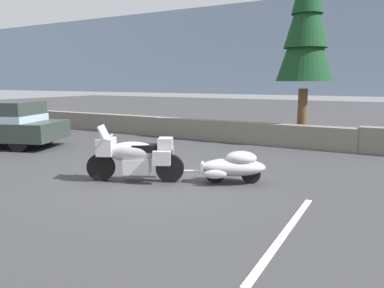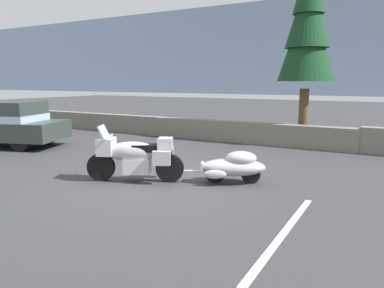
% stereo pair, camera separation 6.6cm
% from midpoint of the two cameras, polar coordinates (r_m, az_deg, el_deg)
% --- Properties ---
extents(ground_plane, '(80.00, 80.00, 0.00)m').
position_cam_midpoint_polar(ground_plane, '(8.83, -6.06, -5.65)').
color(ground_plane, '#38383A').
extents(stone_guard_wall, '(24.00, 0.54, 0.87)m').
position_cam_midpoint_polar(stone_guard_wall, '(14.04, 9.94, 1.74)').
color(stone_guard_wall, slate).
rests_on(stone_guard_wall, ground).
extents(distant_ridgeline, '(240.00, 80.00, 16.00)m').
position_cam_midpoint_polar(distant_ridgeline, '(103.41, 27.20, 11.86)').
color(distant_ridgeline, '#7F93AD').
rests_on(distant_ridgeline, ground).
extents(touring_motorcycle, '(2.15, 1.32, 1.33)m').
position_cam_midpoint_polar(touring_motorcycle, '(8.66, -8.74, -1.79)').
color(touring_motorcycle, black).
rests_on(touring_motorcycle, ground).
extents(car_shaped_trailer, '(2.15, 1.27, 0.76)m').
position_cam_midpoint_polar(car_shaped_trailer, '(8.50, 6.72, -3.41)').
color(car_shaped_trailer, black).
rests_on(car_shaped_trailer, ground).
extents(pine_tree_tall, '(2.04, 2.04, 7.18)m').
position_cam_midpoint_polar(pine_tree_tall, '(14.47, 17.83, 17.90)').
color(pine_tree_tall, brown).
rests_on(pine_tree_tall, ground).
extents(parking_stripe_marker, '(0.12, 3.60, 0.01)m').
position_cam_midpoint_polar(parking_stripe_marker, '(6.06, 14.51, -13.25)').
color(parking_stripe_marker, silver).
rests_on(parking_stripe_marker, ground).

